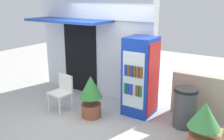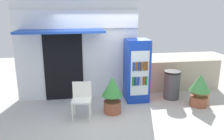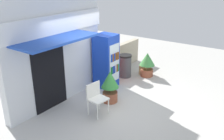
% 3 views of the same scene
% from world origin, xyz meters
% --- Properties ---
extents(ground, '(16.00, 16.00, 0.00)m').
position_xyz_m(ground, '(0.00, 0.00, 0.00)').
color(ground, beige).
extents(storefront_building, '(3.51, 1.18, 3.09)m').
position_xyz_m(storefront_building, '(-0.68, 1.48, 1.59)').
color(storefront_building, silver).
rests_on(storefront_building, ground).
extents(drink_cooler, '(0.66, 0.72, 1.80)m').
position_xyz_m(drink_cooler, '(1.01, 0.96, 0.90)').
color(drink_cooler, '#1438B2').
rests_on(drink_cooler, ground).
extents(plastic_chair, '(0.52, 0.48, 0.88)m').
position_xyz_m(plastic_chair, '(-0.61, 0.11, 0.52)').
color(plastic_chair, white).
rests_on(plastic_chair, ground).
extents(potted_plant_near_shop, '(0.52, 0.52, 0.97)m').
position_xyz_m(potted_plant_near_shop, '(0.16, 0.20, 0.54)').
color(potted_plant_near_shop, '#995138').
rests_on(potted_plant_near_shop, ground).
extents(potted_plant_curbside, '(0.57, 0.57, 0.90)m').
position_xyz_m(potted_plant_curbside, '(2.61, 0.26, 0.51)').
color(potted_plant_curbside, '#995138').
rests_on(potted_plant_curbside, ground).
extents(trash_bin, '(0.49, 0.49, 0.85)m').
position_xyz_m(trash_bin, '(2.08, 0.90, 0.43)').
color(trash_bin, '#47474C').
rests_on(trash_bin, ground).
extents(stone_boundary_wall, '(2.40, 0.22, 0.99)m').
position_xyz_m(stone_boundary_wall, '(2.80, 1.54, 0.50)').
color(stone_boundary_wall, '#B7AD93').
rests_on(stone_boundary_wall, ground).
extents(cardboard_box, '(0.36, 0.34, 0.35)m').
position_xyz_m(cardboard_box, '(2.73, 0.39, 0.17)').
color(cardboard_box, tan).
rests_on(cardboard_box, ground).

